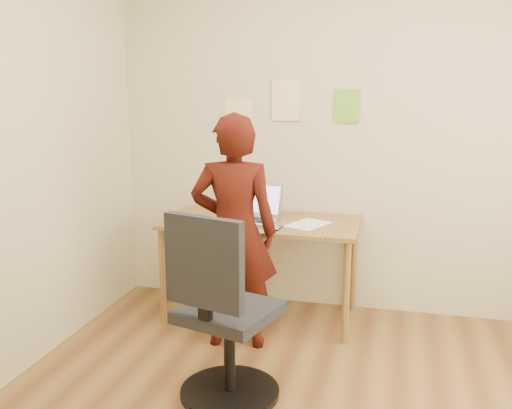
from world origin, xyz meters
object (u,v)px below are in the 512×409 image
(desk, at_px, (261,232))
(office_chair, at_px, (222,322))
(phone, at_px, (276,228))
(person, at_px, (234,232))
(laptop, at_px, (254,212))

(desk, bearing_deg, office_chair, -86.63)
(desk, bearing_deg, phone, -53.90)
(desk, bearing_deg, person, -97.87)
(desk, distance_m, laptop, 0.15)
(desk, xyz_separation_m, laptop, (-0.06, 0.02, 0.14))
(phone, distance_m, person, 0.34)
(person, bearing_deg, phone, -139.48)
(laptop, bearing_deg, office_chair, -69.57)
(phone, bearing_deg, desk, 130.93)
(laptop, xyz_separation_m, phone, (0.21, -0.23, -0.05))
(desk, xyz_separation_m, phone, (0.15, -0.21, 0.09))
(laptop, distance_m, office_chair, 1.24)
(desk, relative_size, laptop, 3.32)
(desk, distance_m, office_chair, 1.19)
(desk, distance_m, person, 0.49)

